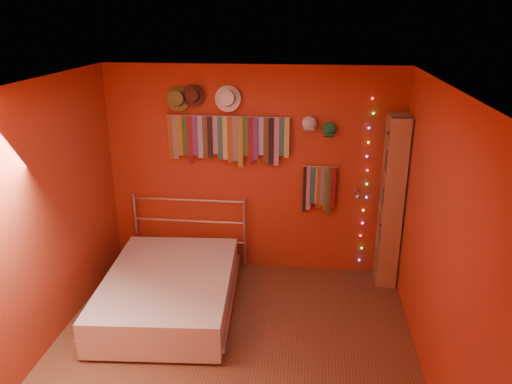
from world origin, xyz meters
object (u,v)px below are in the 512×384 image
at_px(reading_lamp, 358,196).
at_px(bed, 169,290).
at_px(tie_rack, 228,138).
at_px(bookshelf, 396,202).

xyz_separation_m(reading_lamp, bed, (-2.01, -0.84, -0.86)).
relative_size(reading_lamp, bed, 0.16).
bearing_deg(reading_lamp, tie_rack, 173.26).
xyz_separation_m(tie_rack, bookshelf, (1.94, -0.15, -0.65)).
bearing_deg(bookshelf, tie_rack, 175.44).
height_order(reading_lamp, bed, reading_lamp).
relative_size(bookshelf, bed, 1.01).
relative_size(tie_rack, reading_lamp, 4.58).
relative_size(tie_rack, bookshelf, 0.72).
bearing_deg(bed, reading_lamp, 18.68).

